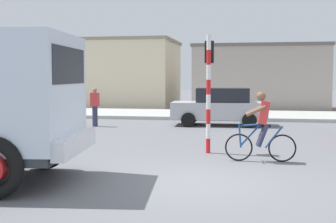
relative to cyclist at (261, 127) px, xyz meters
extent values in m
plane|color=slate|center=(-1.44, -2.47, -0.86)|extent=(120.00, 120.00, 0.00)
cube|color=#ADADA8|center=(-1.44, 12.59, -0.78)|extent=(80.00, 5.00, 0.16)
cube|color=silver|center=(-3.60, -2.99, -0.06)|extent=(0.50, 2.39, 0.36)
cube|color=black|center=(-3.75, -3.00, 1.43)|extent=(0.35, 2.13, 0.70)
torus|color=black|center=(-4.83, -1.84, -0.31)|extent=(1.12, 0.36, 1.10)
cylinder|color=red|center=(-4.83, -1.84, -0.31)|extent=(0.53, 0.35, 0.50)
torus|color=black|center=(-0.54, -0.03, -0.52)|extent=(0.68, 0.08, 0.68)
torus|color=black|center=(0.51, 0.03, -0.52)|extent=(0.68, 0.08, 0.68)
cylinder|color=#1E4C8C|center=(-0.19, -0.01, 0.04)|extent=(0.60, 0.08, 0.09)
cylinder|color=#1E4C8C|center=(-0.25, -0.01, -0.20)|extent=(0.51, 0.07, 0.57)
cylinder|color=#1E4C8C|center=(0.31, 0.02, -0.25)|extent=(0.44, 0.07, 0.57)
cylinder|color=#1E4C8C|center=(-0.51, -0.03, -0.23)|extent=(0.10, 0.05, 0.59)
cylinder|color=black|center=(-0.49, -0.03, 0.09)|extent=(0.06, 0.50, 0.03)
cube|color=black|center=(0.11, 0.01, 0.02)|extent=(0.25, 0.13, 0.06)
cube|color=#D13838|center=(0.06, 0.00, 0.35)|extent=(0.31, 0.34, 0.59)
sphere|color=brown|center=(-0.01, 0.00, 0.75)|extent=(0.22, 0.22, 0.22)
cylinder|color=#2D334C|center=(0.03, -0.10, -0.21)|extent=(0.31, 0.14, 0.57)
cylinder|color=brown|center=(-0.13, -0.17, 0.40)|extent=(0.50, 0.12, 0.29)
cylinder|color=#2D334C|center=(0.02, 0.10, -0.21)|extent=(0.31, 0.14, 0.57)
cylinder|color=brown|center=(-0.15, 0.15, 0.40)|extent=(0.50, 0.12, 0.29)
cylinder|color=red|center=(-1.39, 1.02, -0.66)|extent=(0.12, 0.12, 0.40)
cylinder|color=white|center=(-1.39, 1.02, -0.26)|extent=(0.12, 0.12, 0.40)
cylinder|color=red|center=(-1.39, 1.02, 0.14)|extent=(0.12, 0.12, 0.40)
cylinder|color=white|center=(-1.39, 1.02, 0.54)|extent=(0.12, 0.12, 0.40)
cylinder|color=red|center=(-1.39, 1.02, 0.94)|extent=(0.12, 0.12, 0.40)
cylinder|color=white|center=(-1.39, 1.02, 1.34)|extent=(0.12, 0.12, 0.40)
cylinder|color=red|center=(-1.39, 1.02, 1.74)|extent=(0.12, 0.12, 0.40)
cylinder|color=white|center=(-1.39, 1.02, 2.14)|extent=(0.12, 0.12, 0.40)
cube|color=black|center=(-1.39, 1.20, 1.89)|extent=(0.24, 0.20, 0.60)
sphere|color=green|center=(-1.39, 1.32, 1.89)|extent=(0.14, 0.14, 0.14)
cube|color=#B7B7BC|center=(-1.57, 8.16, -0.21)|extent=(4.07, 1.88, 0.70)
cube|color=black|center=(-1.42, 8.16, 0.44)|extent=(2.26, 1.54, 0.60)
cylinder|color=black|center=(-2.77, 7.25, -0.56)|extent=(0.61, 0.21, 0.60)
cylinder|color=black|center=(-2.84, 8.95, -0.56)|extent=(0.61, 0.21, 0.60)
cylinder|color=black|center=(-0.29, 7.37, -0.56)|extent=(0.61, 0.21, 0.60)
cylinder|color=black|center=(-0.37, 9.06, -0.56)|extent=(0.61, 0.21, 0.60)
cylinder|color=#2D334C|center=(-6.65, 6.85, -0.44)|extent=(0.22, 0.22, 0.85)
cube|color=#D13838|center=(-6.65, 6.85, 0.27)|extent=(0.34, 0.22, 0.56)
sphere|color=#9E7051|center=(-6.65, 6.85, 0.66)|extent=(0.20, 0.20, 0.20)
cube|color=beige|center=(-10.79, 20.30, 1.36)|extent=(10.46, 6.50, 4.44)
cube|color=gray|center=(-10.79, 20.30, 3.68)|extent=(10.67, 6.63, 0.20)
cube|color=#9E9389|center=(0.30, 18.44, 1.06)|extent=(8.02, 5.51, 3.84)
cube|color=#5E5852|center=(0.30, 18.44, 3.08)|extent=(8.18, 5.62, 0.20)
camera|label=1|loc=(-0.29, -11.33, 1.22)|focal=48.84mm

